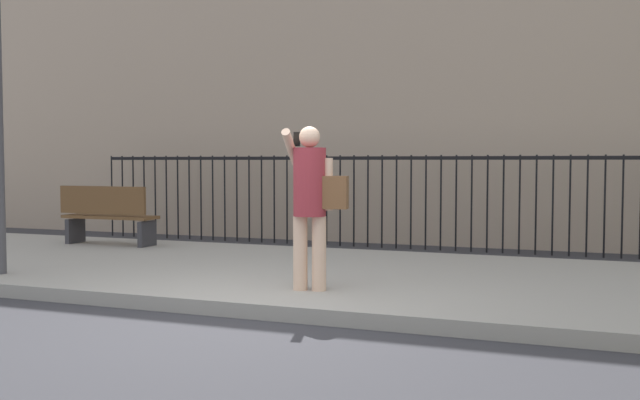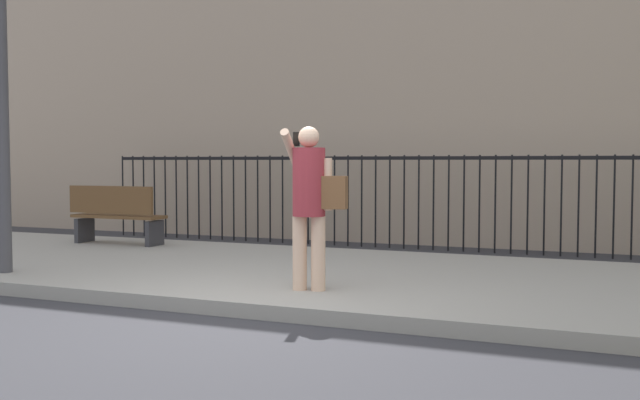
% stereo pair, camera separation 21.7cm
% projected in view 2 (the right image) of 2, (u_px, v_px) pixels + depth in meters
% --- Properties ---
extents(ground_plane, '(60.00, 60.00, 0.00)m').
position_uv_depth(ground_plane, '(244.00, 319.00, 6.86)').
color(ground_plane, '#333338').
extents(sidewalk, '(28.00, 4.40, 0.15)m').
position_uv_depth(sidewalk, '(330.00, 277.00, 8.89)').
color(sidewalk, '#9E9B93').
rests_on(sidewalk, ground).
extents(iron_fence, '(12.03, 0.04, 1.60)m').
position_uv_depth(iron_fence, '(411.00, 189.00, 12.24)').
color(iron_fence, black).
rests_on(iron_fence, ground).
extents(pedestrian_on_phone, '(0.69, 0.50, 1.71)m').
position_uv_depth(pedestrian_on_phone, '(311.00, 195.00, 7.49)').
color(pedestrian_on_phone, beige).
rests_on(pedestrian_on_phone, sidewalk).
extents(street_bench, '(1.60, 0.45, 0.95)m').
position_uv_depth(street_bench, '(115.00, 214.00, 11.66)').
color(street_bench, brown).
rests_on(street_bench, sidewalk).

